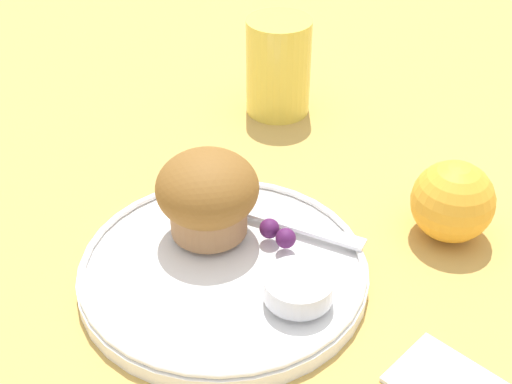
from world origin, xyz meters
name	(u,v)px	position (x,y,z in m)	size (l,w,h in m)	color
ground_plane	(239,274)	(0.00, 0.00, 0.00)	(3.00, 3.00, 0.00)	tan
plate	(224,270)	(-0.01, -0.01, 0.01)	(0.25, 0.25, 0.02)	white
muffin	(208,194)	(-0.05, 0.01, 0.06)	(0.09, 0.09, 0.08)	#9E7047
cream_ramekin	(298,286)	(0.07, 0.00, 0.03)	(0.06, 0.06, 0.02)	silver
berry_pair	(278,234)	(0.01, 0.04, 0.03)	(0.03, 0.02, 0.02)	#4C194C
butter_knife	(274,218)	(-0.01, 0.06, 0.02)	(0.17, 0.07, 0.00)	silver
orange_fruit	(453,201)	(0.10, 0.17, 0.04)	(0.08, 0.08, 0.08)	#F4A82D
juice_glass	(278,67)	(-0.17, 0.23, 0.06)	(0.07, 0.07, 0.11)	#EAD14C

